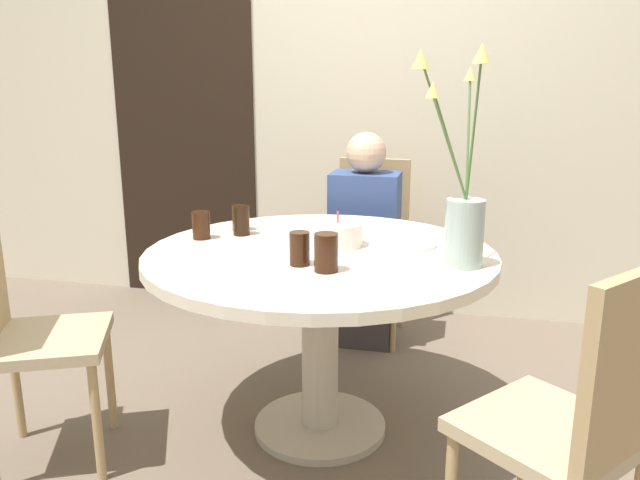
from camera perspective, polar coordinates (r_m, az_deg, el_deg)
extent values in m
plane|color=#6B5B4C|center=(2.58, 0.00, -16.86)|extent=(16.00, 16.00, 0.00)
cube|color=beige|center=(3.64, 5.40, 13.65)|extent=(8.00, 0.05, 2.60)
cube|color=black|center=(3.97, -12.31, 9.46)|extent=(0.90, 0.01, 2.05)
cylinder|color=beige|center=(2.30, 0.00, -1.45)|extent=(1.29, 1.29, 0.04)
cylinder|color=#B7AD99|center=(2.42, 0.00, -9.50)|extent=(0.14, 0.14, 0.66)
cylinder|color=#B7AD99|center=(2.58, 0.00, -16.57)|extent=(0.52, 0.52, 0.03)
cube|color=tan|center=(3.28, 4.33, -1.28)|extent=(0.41, 0.41, 0.04)
cube|color=tan|center=(3.40, 4.97, 3.58)|extent=(0.38, 0.05, 0.46)
cylinder|color=tan|center=(3.23, 0.71, -5.95)|extent=(0.03, 0.03, 0.44)
cylinder|color=tan|center=(3.17, 6.72, -6.45)|extent=(0.03, 0.03, 0.44)
cylinder|color=tan|center=(3.54, 2.05, -4.11)|extent=(0.03, 0.03, 0.44)
cylinder|color=tan|center=(3.49, 7.52, -4.52)|extent=(0.03, 0.03, 0.44)
cube|color=tan|center=(2.40, -23.68, -8.41)|extent=(0.53, 0.53, 0.04)
cylinder|color=tan|center=(2.32, -19.72, -15.40)|extent=(0.03, 0.03, 0.44)
cylinder|color=tan|center=(2.62, -18.67, -11.76)|extent=(0.03, 0.03, 0.44)
cylinder|color=tan|center=(2.69, -26.01, -11.81)|extent=(0.03, 0.03, 0.44)
cube|color=tan|center=(1.79, 20.18, -16.11)|extent=(0.56, 0.56, 0.04)
cube|color=tan|center=(1.60, 26.50, -10.40)|extent=(0.27, 0.32, 0.46)
cylinder|color=tan|center=(2.11, 18.16, -18.48)|extent=(0.03, 0.03, 0.44)
cylinder|color=white|center=(2.35, 1.63, 0.53)|extent=(0.19, 0.19, 0.09)
cylinder|color=#E54C4C|center=(2.34, 1.64, 2.10)|extent=(0.01, 0.01, 0.04)
cylinder|color=#9EB2AD|center=(2.13, 13.05, 0.63)|extent=(0.13, 0.13, 0.23)
cylinder|color=#4C7538|center=(2.04, 13.88, 9.76)|extent=(0.03, 0.08, 0.46)
cone|color=#EFCC66|center=(2.00, 14.59, 16.21)|extent=(0.06, 0.06, 0.06)
cylinder|color=#4C7538|center=(2.09, 11.26, 9.84)|extent=(0.17, 0.03, 0.45)
cone|color=#EFCC66|center=(2.10, 9.22, 16.06)|extent=(0.06, 0.06, 0.07)
cylinder|color=#4C7538|center=(2.16, 13.41, 9.26)|extent=(0.02, 0.16, 0.41)
cone|color=#EFCC66|center=(2.23, 13.58, 14.59)|extent=(0.04, 0.04, 0.05)
cylinder|color=#4C7538|center=(2.06, 11.80, 8.41)|extent=(0.13, 0.06, 0.36)
cone|color=#EFCC66|center=(2.03, 10.28, 13.38)|extent=(0.05, 0.05, 0.05)
cylinder|color=silver|center=(2.39, 8.37, -0.38)|extent=(0.19, 0.19, 0.01)
cylinder|color=#33190C|center=(2.03, 0.56, -1.16)|extent=(0.08, 0.08, 0.13)
cylinder|color=#33190C|center=(2.10, -1.88, -0.79)|extent=(0.07, 0.07, 0.11)
cylinder|color=black|center=(2.54, -7.21, 1.77)|extent=(0.07, 0.07, 0.12)
cylinder|color=#33190C|center=(2.62, -7.31, 2.01)|extent=(0.07, 0.07, 0.10)
cylinder|color=#33190C|center=(2.50, -10.82, 1.34)|extent=(0.07, 0.07, 0.11)
cube|color=#383333|center=(3.27, 4.00, -5.34)|extent=(0.31, 0.24, 0.48)
cube|color=#33477F|center=(3.15, 4.14, 2.37)|extent=(0.34, 0.24, 0.42)
sphere|color=#D1A889|center=(3.10, 4.24, 7.99)|extent=(0.20, 0.20, 0.20)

